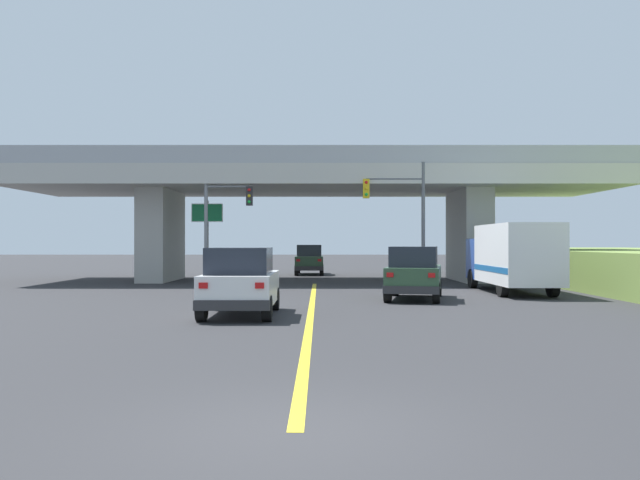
{
  "coord_description": "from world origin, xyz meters",
  "views": [
    {
      "loc": [
        0.28,
        -7.42,
        2.17
      ],
      "look_at": [
        0.22,
        25.27,
        2.3
      ],
      "focal_mm": 36.54,
      "sensor_mm": 36.0,
      "label": 1
    }
  ],
  "objects_px": {
    "box_truck": "(513,257)",
    "sedan_oncoming": "(311,260)",
    "suv_lead": "(242,282)",
    "traffic_signal_farside": "(223,215)",
    "traffic_signal_nearside": "(405,209)",
    "suv_crossing": "(415,273)",
    "highway_sign": "(208,222)"
  },
  "relations": [
    {
      "from": "suv_lead",
      "to": "traffic_signal_nearside",
      "type": "bearing_deg",
      "value": 63.63
    },
    {
      "from": "traffic_signal_nearside",
      "to": "box_truck",
      "type": "bearing_deg",
      "value": -47.62
    },
    {
      "from": "suv_crossing",
      "to": "box_truck",
      "type": "distance_m",
      "value": 5.71
    },
    {
      "from": "suv_crossing",
      "to": "box_truck",
      "type": "bearing_deg",
      "value": 46.14
    },
    {
      "from": "suv_crossing",
      "to": "suv_lead",
      "type": "bearing_deg",
      "value": -125.58
    },
    {
      "from": "sedan_oncoming",
      "to": "traffic_signal_farside",
      "type": "xyz_separation_m",
      "value": [
        -4.23,
        -11.51,
        2.52
      ]
    },
    {
      "from": "traffic_signal_farside",
      "to": "sedan_oncoming",
      "type": "bearing_deg",
      "value": 69.81
    },
    {
      "from": "sedan_oncoming",
      "to": "highway_sign",
      "type": "relative_size",
      "value": 1.03
    },
    {
      "from": "suv_crossing",
      "to": "sedan_oncoming",
      "type": "xyz_separation_m",
      "value": [
        -4.3,
        19.36,
        0.0
      ]
    },
    {
      "from": "box_truck",
      "to": "sedan_oncoming",
      "type": "bearing_deg",
      "value": 119.12
    },
    {
      "from": "highway_sign",
      "to": "traffic_signal_nearside",
      "type": "bearing_deg",
      "value": -12.37
    },
    {
      "from": "highway_sign",
      "to": "suv_lead",
      "type": "bearing_deg",
      "value": -76.61
    },
    {
      "from": "sedan_oncoming",
      "to": "traffic_signal_nearside",
      "type": "relative_size",
      "value": 0.74
    },
    {
      "from": "suv_lead",
      "to": "traffic_signal_farside",
      "type": "xyz_separation_m",
      "value": [
        -2.6,
        13.36,
        2.52
      ]
    },
    {
      "from": "traffic_signal_nearside",
      "to": "traffic_signal_farside",
      "type": "bearing_deg",
      "value": 179.01
    },
    {
      "from": "sedan_oncoming",
      "to": "highway_sign",
      "type": "bearing_deg",
      "value": -119.37
    },
    {
      "from": "sedan_oncoming",
      "to": "suv_crossing",
      "type": "bearing_deg",
      "value": -77.47
    },
    {
      "from": "box_truck",
      "to": "traffic_signal_nearside",
      "type": "height_order",
      "value": "traffic_signal_nearside"
    },
    {
      "from": "traffic_signal_nearside",
      "to": "sedan_oncoming",
      "type": "bearing_deg",
      "value": 112.82
    },
    {
      "from": "box_truck",
      "to": "traffic_signal_nearside",
      "type": "distance_m",
      "value": 6.47
    },
    {
      "from": "suv_lead",
      "to": "sedan_oncoming",
      "type": "bearing_deg",
      "value": 86.25
    },
    {
      "from": "box_truck",
      "to": "suv_crossing",
      "type": "bearing_deg",
      "value": -145.44
    },
    {
      "from": "suv_lead",
      "to": "box_truck",
      "type": "relative_size",
      "value": 0.57
    },
    {
      "from": "box_truck",
      "to": "traffic_signal_farside",
      "type": "xyz_separation_m",
      "value": [
        -13.22,
        4.63,
        1.97
      ]
    },
    {
      "from": "highway_sign",
      "to": "suv_crossing",
      "type": "bearing_deg",
      "value": -45.95
    },
    {
      "from": "box_truck",
      "to": "sedan_oncoming",
      "type": "height_order",
      "value": "box_truck"
    },
    {
      "from": "sedan_oncoming",
      "to": "box_truck",
      "type": "bearing_deg",
      "value": -60.88
    },
    {
      "from": "suv_crossing",
      "to": "highway_sign",
      "type": "bearing_deg",
      "value": 145.64
    },
    {
      "from": "box_truck",
      "to": "traffic_signal_farside",
      "type": "height_order",
      "value": "traffic_signal_farside"
    },
    {
      "from": "sedan_oncoming",
      "to": "traffic_signal_farside",
      "type": "height_order",
      "value": "traffic_signal_farside"
    },
    {
      "from": "sedan_oncoming",
      "to": "traffic_signal_nearside",
      "type": "bearing_deg",
      "value": -67.18
    },
    {
      "from": "traffic_signal_nearside",
      "to": "highway_sign",
      "type": "xyz_separation_m",
      "value": [
        -10.22,
        2.24,
        -0.6
      ]
    }
  ]
}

